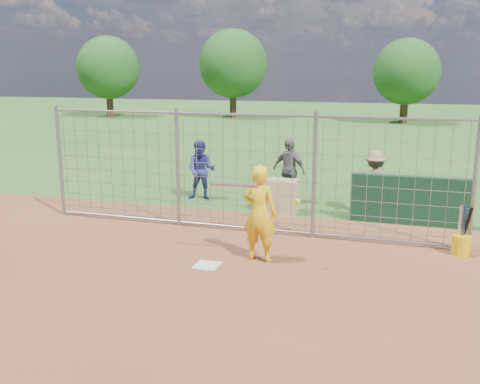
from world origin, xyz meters
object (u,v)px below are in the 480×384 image
(batter, at_px, (259,213))
(equipment_bin, at_px, (281,196))
(bystander_a, at_px, (201,170))
(bystander_c, at_px, (374,183))
(bystander_b, at_px, (289,170))
(bucket_with_bats, at_px, (461,242))

(batter, relative_size, equipment_bin, 2.21)
(batter, distance_m, bystander_a, 4.92)
(batter, relative_size, bystander_c, 1.15)
(bystander_a, distance_m, bystander_c, 4.51)
(batter, height_order, bystander_c, batter)
(bystander_b, bearing_deg, equipment_bin, -63.65)
(bystander_c, height_order, equipment_bin, bystander_c)
(bucket_with_bats, bearing_deg, batter, -158.73)
(batter, height_order, bystander_b, batter)
(bystander_b, height_order, equipment_bin, bystander_b)
(batter, height_order, bucket_with_bats, batter)
(bystander_a, bearing_deg, equipment_bin, -24.16)
(bystander_c, bearing_deg, equipment_bin, -5.02)
(bystander_c, bearing_deg, bucket_with_bats, 108.08)
(bystander_a, relative_size, bystander_c, 1.02)
(bystander_c, bearing_deg, batter, 48.47)
(equipment_bin, xyz_separation_m, bucket_with_bats, (3.92, -2.06, -0.15))
(bystander_c, xyz_separation_m, equipment_bin, (-2.16, -0.46, -0.37))
(batter, distance_m, bucket_with_bats, 3.86)
(batter, xyz_separation_m, equipment_bin, (-0.38, 3.44, -0.48))
(bystander_b, distance_m, bystander_c, 2.30)
(bystander_a, xyz_separation_m, equipment_bin, (2.34, -0.66, -0.39))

